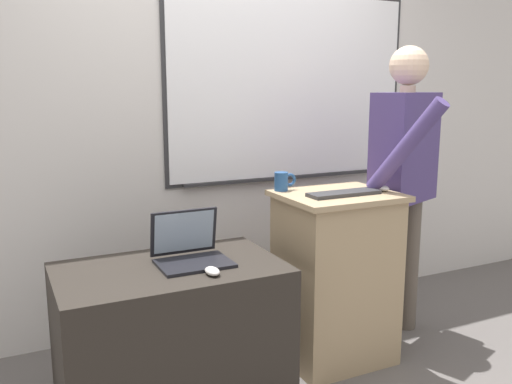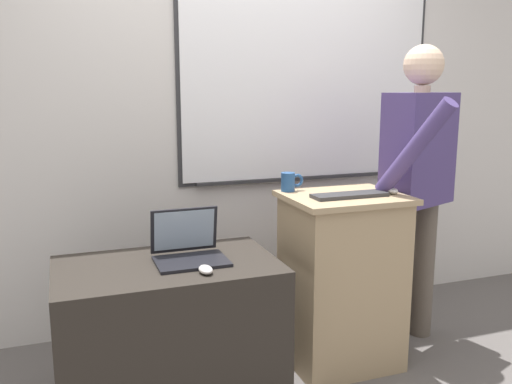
{
  "view_description": "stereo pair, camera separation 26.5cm",
  "coord_description": "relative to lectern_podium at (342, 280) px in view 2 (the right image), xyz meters",
  "views": [
    {
      "loc": [
        -1.29,
        -2.01,
        1.53
      ],
      "look_at": [
        -0.15,
        0.34,
        1.03
      ],
      "focal_mm": 38.0,
      "sensor_mm": 36.0,
      "label": 1
    },
    {
      "loc": [
        -1.04,
        -2.11,
        1.53
      ],
      "look_at": [
        -0.15,
        0.34,
        1.03
      ],
      "focal_mm": 38.0,
      "sensor_mm": 36.0,
      "label": 2
    }
  ],
  "objects": [
    {
      "name": "computer_mouse_by_laptop",
      "position": [
        -0.85,
        -0.28,
        0.25
      ],
      "size": [
        0.06,
        0.1,
        0.03
      ],
      "color": "silver",
      "rests_on": "side_desk"
    },
    {
      "name": "computer_mouse_by_keyboard",
      "position": [
        0.26,
        -0.06,
        0.5
      ],
      "size": [
        0.06,
        0.1,
        0.03
      ],
      "color": "silver",
      "rests_on": "lectern_podium"
    },
    {
      "name": "coffee_mug",
      "position": [
        -0.24,
        0.2,
        0.53
      ],
      "size": [
        0.13,
        0.08,
        0.1
      ],
      "color": "#234C84",
      "rests_on": "lectern_podium"
    },
    {
      "name": "side_desk",
      "position": [
        -0.98,
        -0.08,
        -0.13
      ],
      "size": [
        1.04,
        0.64,
        0.72
      ],
      "color": "#28231E",
      "rests_on": "ground_plane"
    },
    {
      "name": "back_wall",
      "position": [
        -0.37,
        0.87,
        0.98
      ],
      "size": [
        6.4,
        0.17,
        2.92
      ],
      "color": "silver",
      "rests_on": "ground_plane"
    },
    {
      "name": "wireless_keyboard",
      "position": [
        -0.01,
        -0.07,
        0.49
      ],
      "size": [
        0.41,
        0.12,
        0.02
      ],
      "color": "#2D2D30",
      "rests_on": "lectern_podium"
    },
    {
      "name": "lectern_podium",
      "position": [
        0.0,
        0.0,
        0.0
      ],
      "size": [
        0.63,
        0.53,
        0.97
      ],
      "color": "tan",
      "rests_on": "ground_plane"
    },
    {
      "name": "person_presenter",
      "position": [
        0.53,
        0.08,
        0.56
      ],
      "size": [
        0.64,
        0.69,
        1.77
      ],
      "rotation": [
        0.0,
        0.0,
        0.37
      ],
      "color": "brown",
      "rests_on": "ground_plane"
    },
    {
      "name": "laptop",
      "position": [
        -0.87,
        -0.05,
        0.29
      ],
      "size": [
        0.34,
        0.3,
        0.24
      ],
      "color": "black",
      "rests_on": "side_desk"
    }
  ]
}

